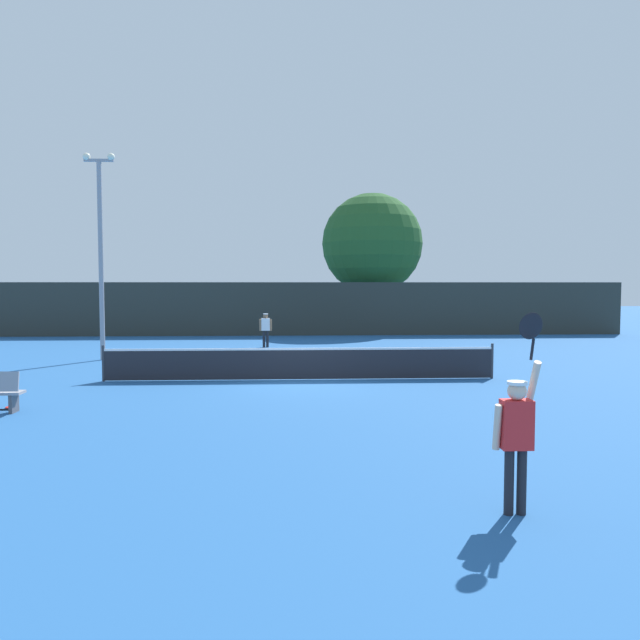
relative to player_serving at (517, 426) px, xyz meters
name	(u,v)px	position (x,y,z in m)	size (l,w,h in m)	color
ground_plane	(301,380)	(-2.50, 10.82, -1.11)	(120.00, 120.00, 0.00)	#235693
tennis_net	(301,363)	(-2.50, 10.82, -0.60)	(11.76, 0.08, 1.07)	#232328
perimeter_fence	(296,309)	(-2.50, 26.70, 0.39)	(37.31, 0.12, 2.99)	#2D332D
player_serving	(517,426)	(0.00, 0.00, 0.00)	(0.68, 0.40, 2.52)	red
player_receiving	(266,327)	(-3.94, 20.38, -0.17)	(0.57, 0.23, 1.54)	white
tennis_ball	(290,367)	(-2.81, 13.48, -1.08)	(0.07, 0.07, 0.07)	#CCE033
spare_racket	(12,407)	(-9.29, 6.99, -1.09)	(0.28, 0.52, 0.04)	black
light_pole	(101,242)	(-9.94, 16.03, 3.33)	(1.18, 0.28, 7.77)	gray
large_tree	(372,244)	(2.19, 29.75, 4.23)	(6.11, 6.11, 8.41)	brown
parked_car_near	(322,316)	(-0.73, 32.44, -0.33)	(1.98, 4.24, 1.69)	black
parked_car_mid	(452,316)	(7.87, 32.22, -0.33)	(2.25, 4.35, 1.69)	white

